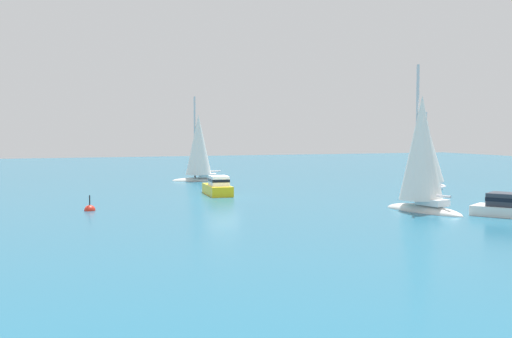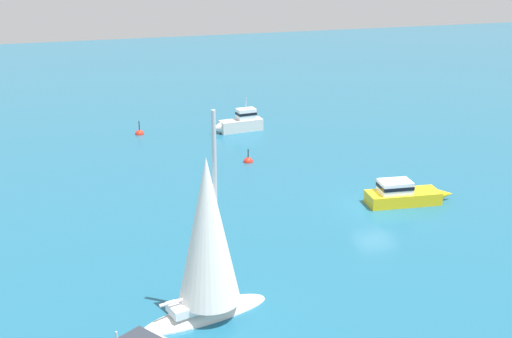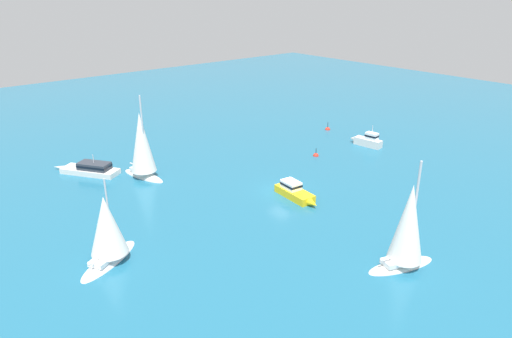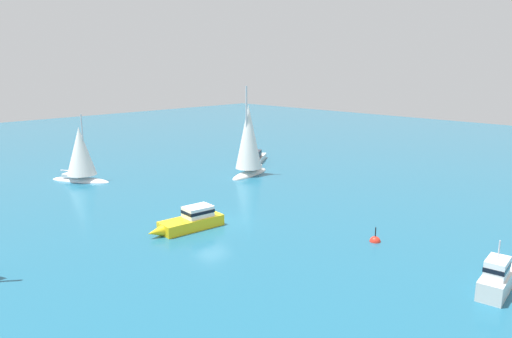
{
  "view_description": "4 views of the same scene",
  "coord_description": "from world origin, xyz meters",
  "px_view_note": "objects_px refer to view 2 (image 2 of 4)",
  "views": [
    {
      "loc": [
        -15.68,
        -49.99,
        5.43
      ],
      "look_at": [
        2.27,
        -1.33,
        2.29
      ],
      "focal_mm": 45.75,
      "sensor_mm": 36.0,
      "label": 1
    },
    {
      "loc": [
        35.96,
        -19.37,
        16.66
      ],
      "look_at": [
        -1.52,
        -7.75,
        2.88
      ],
      "focal_mm": 46.78,
      "sensor_mm": 36.0,
      "label": 2
    },
    {
      "loc": [
        31.72,
        33.14,
        20.82
      ],
      "look_at": [
        2.23,
        -1.82,
        2.65
      ],
      "focal_mm": 32.43,
      "sensor_mm": 36.0,
      "label": 3
    },
    {
      "loc": [
        -27.12,
        22.49,
        12.03
      ],
      "look_at": [
        2.15,
        -7.14,
        2.8
      ],
      "focal_mm": 33.52,
      "sensor_mm": 36.0,
      "label": 4
    }
  ],
  "objects_px": {
    "ketch": "(207,245)",
    "mooring_buoy": "(140,134)",
    "powerboat": "(239,123)",
    "launch": "(404,194)",
    "channel_buoy": "(248,162)"
  },
  "relations": [
    {
      "from": "ketch",
      "to": "mooring_buoy",
      "type": "xyz_separation_m",
      "value": [
        -30.8,
        1.02,
        -3.55
      ]
    },
    {
      "from": "powerboat",
      "to": "launch",
      "type": "xyz_separation_m",
      "value": [
        19.66,
        5.65,
        -0.14
      ]
    },
    {
      "from": "mooring_buoy",
      "to": "ketch",
      "type": "bearing_deg",
      "value": -1.91
    },
    {
      "from": "ketch",
      "to": "channel_buoy",
      "type": "bearing_deg",
      "value": 55.62
    },
    {
      "from": "powerboat",
      "to": "channel_buoy",
      "type": "height_order",
      "value": "powerboat"
    },
    {
      "from": "powerboat",
      "to": "launch",
      "type": "relative_size",
      "value": 0.81
    },
    {
      "from": "powerboat",
      "to": "mooring_buoy",
      "type": "xyz_separation_m",
      "value": [
        -1.67,
        -8.7,
        -0.77
      ]
    },
    {
      "from": "ketch",
      "to": "mooring_buoy",
      "type": "distance_m",
      "value": 31.03
    },
    {
      "from": "powerboat",
      "to": "mooring_buoy",
      "type": "relative_size",
      "value": 3.05
    },
    {
      "from": "powerboat",
      "to": "mooring_buoy",
      "type": "distance_m",
      "value": 8.9
    },
    {
      "from": "powerboat",
      "to": "ketch",
      "type": "distance_m",
      "value": 30.84
    },
    {
      "from": "powerboat",
      "to": "ketch",
      "type": "xyz_separation_m",
      "value": [
        29.14,
        -9.73,
        2.78
      ]
    },
    {
      "from": "channel_buoy",
      "to": "mooring_buoy",
      "type": "bearing_deg",
      "value": -145.46
    },
    {
      "from": "powerboat",
      "to": "mooring_buoy",
      "type": "height_order",
      "value": "powerboat"
    },
    {
      "from": "channel_buoy",
      "to": "mooring_buoy",
      "type": "distance_m",
      "value": 12.37
    }
  ]
}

